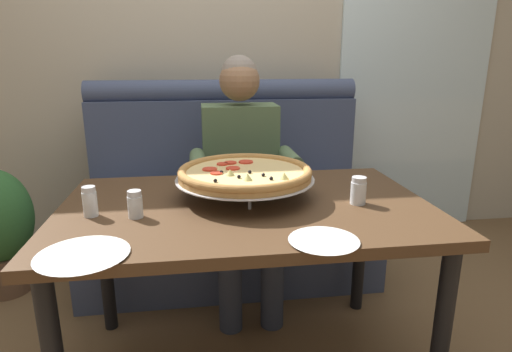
% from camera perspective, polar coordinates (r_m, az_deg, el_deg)
% --- Properties ---
extents(back_wall_with_window, '(6.00, 0.12, 2.80)m').
position_cam_1_polar(back_wall_with_window, '(2.98, -4.94, 18.28)').
color(back_wall_with_window, '#BCB29E').
rests_on(back_wall_with_window, ground_plane).
extents(window_panel, '(1.10, 0.02, 2.80)m').
position_cam_1_polar(window_panel, '(3.29, 21.01, 17.10)').
color(window_panel, white).
rests_on(window_panel, ground_plane).
extents(booth_bench, '(1.65, 0.78, 1.13)m').
position_cam_1_polar(booth_bench, '(2.56, -3.68, -4.06)').
color(booth_bench, '#424C6B').
rests_on(booth_bench, ground_plane).
extents(dining_table, '(1.38, 0.87, 0.73)m').
position_cam_1_polar(dining_table, '(1.63, -1.31, -6.45)').
color(dining_table, '#4C331E').
rests_on(dining_table, ground_plane).
extents(diner_main, '(0.54, 0.64, 1.27)m').
position_cam_1_polar(diner_main, '(2.22, -1.87, 1.27)').
color(diner_main, '#2D3342').
rests_on(diner_main, ground_plane).
extents(pizza, '(0.54, 0.54, 0.13)m').
position_cam_1_polar(pizza, '(1.65, -1.50, 0.35)').
color(pizza, silver).
rests_on(pizza, dining_table).
extents(shaker_pepper_flakes, '(0.05, 0.05, 0.11)m').
position_cam_1_polar(shaker_pepper_flakes, '(1.57, -21.40, -3.48)').
color(shaker_pepper_flakes, white).
rests_on(shaker_pepper_flakes, dining_table).
extents(shaker_parmesan, '(0.06, 0.06, 0.10)m').
position_cam_1_polar(shaker_parmesan, '(1.63, 13.58, -2.17)').
color(shaker_parmesan, white).
rests_on(shaker_parmesan, dining_table).
extents(shaker_oregano, '(0.05, 0.05, 0.10)m').
position_cam_1_polar(shaker_oregano, '(1.51, -15.92, -3.92)').
color(shaker_oregano, white).
rests_on(shaker_oregano, dining_table).
extents(plate_near_left, '(0.21, 0.21, 0.02)m').
position_cam_1_polar(plate_near_left, '(1.29, 9.10, -8.30)').
color(plate_near_left, white).
rests_on(plate_near_left, dining_table).
extents(plate_near_right, '(0.26, 0.26, 0.02)m').
position_cam_1_polar(plate_near_right, '(1.28, -22.30, -9.52)').
color(plate_near_right, white).
rests_on(plate_near_right, dining_table).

